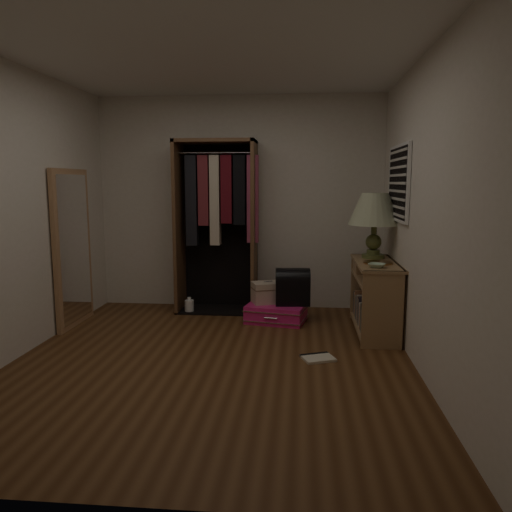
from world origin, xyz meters
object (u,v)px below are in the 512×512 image
(open_wardrobe, at_px, (219,211))
(pink_suitcase, at_px, (276,313))
(black_bag, at_px, (293,286))
(table_lamp, at_px, (375,211))
(white_jug, at_px, (189,306))
(console_bookshelf, at_px, (374,295))
(floor_mirror, at_px, (73,248))
(train_case, at_px, (268,292))

(open_wardrobe, bearing_deg, pink_suitcase, -32.43)
(open_wardrobe, relative_size, pink_suitcase, 2.80)
(black_bag, relative_size, table_lamp, 0.59)
(table_lamp, bearing_deg, pink_suitcase, 177.11)
(black_bag, xyz_separation_m, white_jug, (-1.24, 0.26, -0.33))
(table_lamp, bearing_deg, console_bookshelf, -91.20)
(pink_suitcase, height_order, table_lamp, table_lamp)
(floor_mirror, xyz_separation_m, pink_suitcase, (2.20, 0.31, -0.75))
(train_case, distance_m, black_bag, 0.30)
(console_bookshelf, bearing_deg, floor_mirror, -179.15)
(console_bookshelf, height_order, floor_mirror, floor_mirror)
(black_bag, xyz_separation_m, table_lamp, (0.86, -0.08, 0.85))
(pink_suitcase, bearing_deg, floor_mirror, -160.46)
(train_case, height_order, white_jug, train_case)
(open_wardrobe, bearing_deg, table_lamp, -16.08)
(console_bookshelf, distance_m, table_lamp, 0.89)
(console_bookshelf, height_order, pink_suitcase, console_bookshelf)
(train_case, bearing_deg, pink_suitcase, -55.38)
(open_wardrobe, xyz_separation_m, floor_mirror, (-1.48, -0.77, -0.36))
(black_bag, bearing_deg, table_lamp, -9.21)
(console_bookshelf, height_order, table_lamp, table_lamp)
(white_jug, bearing_deg, table_lamp, -9.11)
(open_wardrobe, bearing_deg, white_jug, -153.87)
(floor_mirror, bearing_deg, pink_suitcase, 8.16)
(white_jug, bearing_deg, open_wardrobe, 26.13)
(floor_mirror, height_order, table_lamp, floor_mirror)
(pink_suitcase, relative_size, table_lamp, 1.05)
(pink_suitcase, bearing_deg, white_jug, 176.35)
(open_wardrobe, bearing_deg, console_bookshelf, -22.33)
(open_wardrobe, xyz_separation_m, white_jug, (-0.35, -0.17, -1.13))
(console_bookshelf, relative_size, table_lamp, 1.61)
(console_bookshelf, distance_m, white_jug, 2.20)
(pink_suitcase, distance_m, white_jug, 1.10)
(train_case, distance_m, white_jug, 1.02)
(black_bag, distance_m, white_jug, 1.31)
(table_lamp, xyz_separation_m, white_jug, (-2.11, 0.34, -1.18))
(floor_mirror, xyz_separation_m, table_lamp, (3.24, 0.26, 0.41))
(open_wardrobe, distance_m, white_jug, 1.19)
(open_wardrobe, distance_m, pink_suitcase, 1.40)
(floor_mirror, distance_m, black_bag, 2.44)
(floor_mirror, distance_m, table_lamp, 3.28)
(open_wardrobe, height_order, white_jug, open_wardrobe)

